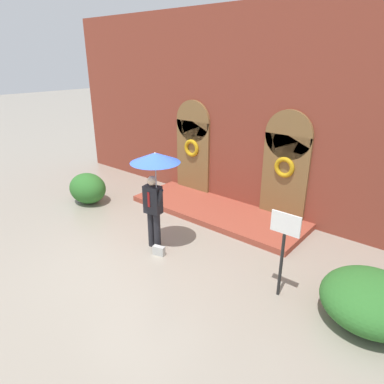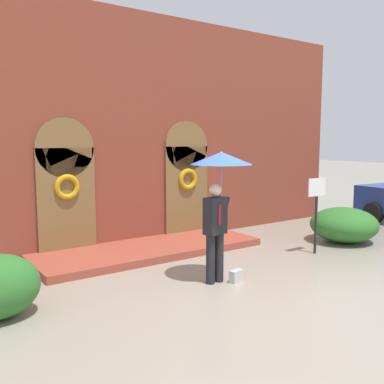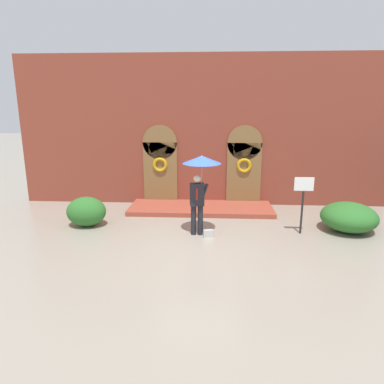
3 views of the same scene
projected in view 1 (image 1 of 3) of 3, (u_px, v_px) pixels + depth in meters
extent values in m
plane|color=gray|center=(137.00, 257.00, 7.81)|extent=(80.00, 80.00, 0.00)
cube|color=brown|center=(242.00, 112.00, 9.78)|extent=(14.00, 0.50, 5.60)
cube|color=brown|center=(193.00, 158.00, 11.12)|extent=(1.30, 0.08, 2.40)
cylinder|color=brown|center=(193.00, 121.00, 10.68)|extent=(1.30, 0.08, 1.30)
cube|color=brown|center=(284.00, 179.00, 9.21)|extent=(1.30, 0.08, 2.40)
cylinder|color=brown|center=(289.00, 135.00, 8.77)|extent=(1.30, 0.08, 1.30)
torus|color=#C69314|center=(191.00, 148.00, 10.94)|extent=(0.56, 0.12, 0.56)
torus|color=#C69314|center=(284.00, 167.00, 9.03)|extent=(0.56, 0.12, 0.56)
cube|color=#98402E|center=(216.00, 211.00, 9.96)|extent=(5.20, 1.80, 0.16)
cylinder|color=black|center=(151.00, 229.00, 8.16)|extent=(0.16, 0.16, 0.90)
cylinder|color=black|center=(157.00, 231.00, 8.04)|extent=(0.16, 0.16, 0.90)
cube|color=black|center=(153.00, 200.00, 7.81)|extent=(0.43, 0.30, 0.66)
cube|color=#A51919|center=(149.00, 200.00, 7.70)|extent=(0.06, 0.02, 0.36)
sphere|color=beige|center=(152.00, 181.00, 7.64)|extent=(0.22, 0.22, 0.22)
cylinder|color=black|center=(160.00, 198.00, 7.64)|extent=(0.22, 0.09, 0.46)
cylinder|color=gray|center=(156.00, 184.00, 7.58)|extent=(0.02, 0.02, 0.98)
cone|color=#284CB7|center=(155.00, 158.00, 7.36)|extent=(1.10, 1.10, 0.22)
cone|color=white|center=(155.00, 157.00, 7.35)|extent=(0.61, 0.61, 0.20)
cube|color=#B7B7B2|center=(159.00, 251.00, 7.88)|extent=(0.30, 0.19, 0.22)
cylinder|color=black|center=(281.00, 265.00, 6.37)|extent=(0.06, 0.06, 1.30)
cube|color=white|center=(286.00, 224.00, 6.05)|extent=(0.56, 0.03, 0.40)
ellipsoid|color=#2D6B28|center=(88.00, 188.00, 10.62)|extent=(1.24, 1.02, 0.94)
ellipsoid|color=#2D6B28|center=(371.00, 300.00, 5.78)|extent=(1.67, 1.67, 0.87)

